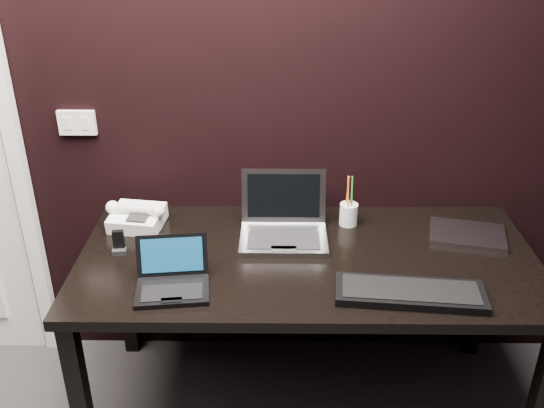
{
  "coord_description": "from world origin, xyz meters",
  "views": [
    {
      "loc": [
        0.19,
        -0.52,
        1.93
      ],
      "look_at": [
        0.17,
        1.35,
        0.98
      ],
      "focal_mm": 40.0,
      "sensor_mm": 36.0,
      "label": 1
    }
  ],
  "objects_px": {
    "pen_cup": "(349,213)",
    "netbook": "(172,280)",
    "desk": "(307,273)",
    "mobile_phone": "(119,244)",
    "silver_laptop": "(284,227)",
    "closed_laptop": "(468,234)",
    "ext_keyboard": "(410,293)",
    "desk_phone": "(137,217)"
  },
  "relations": [
    {
      "from": "pen_cup",
      "to": "netbook",
      "type": "bearing_deg",
      "value": -144.5
    },
    {
      "from": "desk",
      "to": "mobile_phone",
      "type": "relative_size",
      "value": 19.2
    },
    {
      "from": "silver_laptop",
      "to": "closed_laptop",
      "type": "relative_size",
      "value": 1.04
    },
    {
      "from": "mobile_phone",
      "to": "pen_cup",
      "type": "distance_m",
      "value": 0.91
    },
    {
      "from": "desk",
      "to": "mobile_phone",
      "type": "bearing_deg",
      "value": 178.41
    },
    {
      "from": "ext_keyboard",
      "to": "closed_laptop",
      "type": "bearing_deg",
      "value": 52.98
    },
    {
      "from": "silver_laptop",
      "to": "pen_cup",
      "type": "relative_size",
      "value": 1.57
    },
    {
      "from": "netbook",
      "to": "desk_phone",
      "type": "height_order",
      "value": "netbook"
    },
    {
      "from": "netbook",
      "to": "ext_keyboard",
      "type": "height_order",
      "value": "netbook"
    },
    {
      "from": "ext_keyboard",
      "to": "mobile_phone",
      "type": "distance_m",
      "value": 1.07
    },
    {
      "from": "desk",
      "to": "closed_laptop",
      "type": "xyz_separation_m",
      "value": [
        0.63,
        0.15,
        0.09
      ]
    },
    {
      "from": "ext_keyboard",
      "to": "desk_phone",
      "type": "xyz_separation_m",
      "value": [
        -1.01,
        0.47,
        0.03
      ]
    },
    {
      "from": "netbook",
      "to": "pen_cup",
      "type": "relative_size",
      "value": 1.26
    },
    {
      "from": "pen_cup",
      "to": "ext_keyboard",
      "type": "bearing_deg",
      "value": -72.71
    },
    {
      "from": "ext_keyboard",
      "to": "netbook",
      "type": "bearing_deg",
      "value": 177.07
    },
    {
      "from": "desk_phone",
      "to": "silver_laptop",
      "type": "bearing_deg",
      "value": -7.39
    },
    {
      "from": "netbook",
      "to": "silver_laptop",
      "type": "distance_m",
      "value": 0.52
    },
    {
      "from": "desk",
      "to": "closed_laptop",
      "type": "distance_m",
      "value": 0.65
    },
    {
      "from": "desk_phone",
      "to": "pen_cup",
      "type": "relative_size",
      "value": 1.17
    },
    {
      "from": "silver_laptop",
      "to": "desk_phone",
      "type": "relative_size",
      "value": 1.35
    },
    {
      "from": "silver_laptop",
      "to": "mobile_phone",
      "type": "relative_size",
      "value": 3.79
    },
    {
      "from": "netbook",
      "to": "ext_keyboard",
      "type": "relative_size",
      "value": 0.53
    },
    {
      "from": "netbook",
      "to": "silver_laptop",
      "type": "relative_size",
      "value": 0.8
    },
    {
      "from": "silver_laptop",
      "to": "ext_keyboard",
      "type": "height_order",
      "value": "silver_laptop"
    },
    {
      "from": "silver_laptop",
      "to": "pen_cup",
      "type": "xyz_separation_m",
      "value": [
        0.26,
        0.11,
        0.01
      ]
    },
    {
      "from": "desk",
      "to": "pen_cup",
      "type": "xyz_separation_m",
      "value": [
        0.17,
        0.25,
        0.13
      ]
    },
    {
      "from": "ext_keyboard",
      "to": "desk",
      "type": "bearing_deg",
      "value": 142.38
    },
    {
      "from": "netbook",
      "to": "closed_laptop",
      "type": "relative_size",
      "value": 0.83
    },
    {
      "from": "ext_keyboard",
      "to": "mobile_phone",
      "type": "bearing_deg",
      "value": 165.18
    },
    {
      "from": "desk",
      "to": "silver_laptop",
      "type": "xyz_separation_m",
      "value": [
        -0.09,
        0.14,
        0.12
      ]
    },
    {
      "from": "silver_laptop",
      "to": "mobile_phone",
      "type": "xyz_separation_m",
      "value": [
        -0.61,
        -0.12,
        -0.01
      ]
    },
    {
      "from": "pen_cup",
      "to": "closed_laptop",
      "type": "bearing_deg",
      "value": -11.97
    },
    {
      "from": "desk_phone",
      "to": "mobile_phone",
      "type": "relative_size",
      "value": 2.81
    },
    {
      "from": "netbook",
      "to": "desk_phone",
      "type": "distance_m",
      "value": 0.48
    },
    {
      "from": "desk",
      "to": "pen_cup",
      "type": "relative_size",
      "value": 7.97
    },
    {
      "from": "ext_keyboard",
      "to": "desk_phone",
      "type": "distance_m",
      "value": 1.11
    },
    {
      "from": "desk_phone",
      "to": "pen_cup",
      "type": "distance_m",
      "value": 0.85
    },
    {
      "from": "silver_laptop",
      "to": "closed_laptop",
      "type": "xyz_separation_m",
      "value": [
        0.72,
        0.01,
        -0.03
      ]
    },
    {
      "from": "ext_keyboard",
      "to": "desk_phone",
      "type": "height_order",
      "value": "desk_phone"
    },
    {
      "from": "closed_laptop",
      "to": "mobile_phone",
      "type": "relative_size",
      "value": 3.65
    },
    {
      "from": "mobile_phone",
      "to": "pen_cup",
      "type": "bearing_deg",
      "value": 14.4
    },
    {
      "from": "pen_cup",
      "to": "silver_laptop",
      "type": "bearing_deg",
      "value": -158.2
    }
  ]
}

